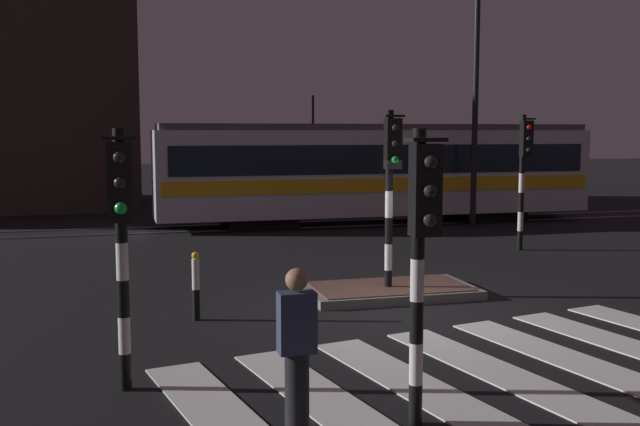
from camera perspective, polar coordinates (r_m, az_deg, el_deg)
ground_plane at (r=12.64m, az=6.35°, el=-7.56°), size 120.00×120.00×0.00m
rail_near at (r=23.03m, az=-3.76°, el=-1.23°), size 80.00×0.12×0.03m
rail_far at (r=24.43m, az=-4.44°, el=-0.80°), size 80.00×0.12×0.03m
crosswalk_zebra at (r=9.72m, az=13.82°, el=-11.92°), size 8.56×5.77×0.02m
traffic_island at (r=13.87m, az=5.32°, el=-5.93°), size 3.11×1.73×0.18m
traffic_light_corner_near_left at (r=8.71m, az=-14.99°, el=-0.56°), size 0.36×0.42×3.05m
traffic_light_median_centre at (r=13.43m, az=5.46°, el=2.94°), size 0.36×0.42×3.40m
traffic_light_corner_far_right at (r=19.40m, az=15.35°, el=3.84°), size 0.36×0.42×3.43m
traffic_light_kerb_mid_left at (r=7.43m, az=7.78°, el=-1.58°), size 0.36×0.42×3.04m
street_lamp_trackside_right at (r=23.62m, az=12.13°, el=10.79°), size 0.44×1.21×7.88m
tram at (r=24.55m, az=4.34°, el=3.28°), size 14.51×2.58×4.15m
pedestrian_waiting_at_kerb at (r=7.33m, az=-1.78°, el=-10.67°), size 0.36×0.24×1.71m
bollard_island_edge at (r=12.09m, az=-9.48°, el=-5.53°), size 0.12×0.12×1.11m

